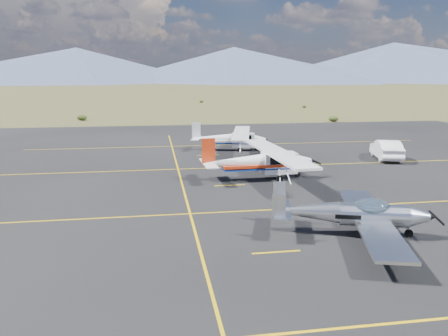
# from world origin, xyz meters

# --- Properties ---
(ground) EXTENTS (1600.00, 1600.00, 0.00)m
(ground) POSITION_xyz_m (0.00, 0.00, 0.00)
(ground) COLOR #383D1C
(ground) RESTS_ON ground
(apron) EXTENTS (72.00, 72.00, 0.02)m
(apron) POSITION_xyz_m (0.00, 7.00, 0.00)
(apron) COLOR black
(apron) RESTS_ON ground
(aircraft_low_wing) EXTENTS (6.90, 9.38, 2.04)m
(aircraft_low_wing) POSITION_xyz_m (0.90, -2.16, 0.98)
(aircraft_low_wing) COLOR silver
(aircraft_low_wing) RESTS_ON apron
(aircraft_cessna) EXTENTS (6.89, 11.51, 2.91)m
(aircraft_cessna) POSITION_xyz_m (-0.68, 8.83, 1.29)
(aircraft_cessna) COLOR white
(aircraft_cessna) RESTS_ON apron
(aircraft_plain) EXTENTS (6.70, 10.46, 2.65)m
(aircraft_plain) POSITION_xyz_m (-0.65, 20.71, 1.18)
(aircraft_plain) COLOR white
(aircraft_plain) RESTS_ON apron
(sedan) EXTENTS (3.01, 5.28, 1.65)m
(sedan) POSITION_xyz_m (11.62, 14.35, 0.83)
(sedan) COLOR white
(sedan) RESTS_ON apron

